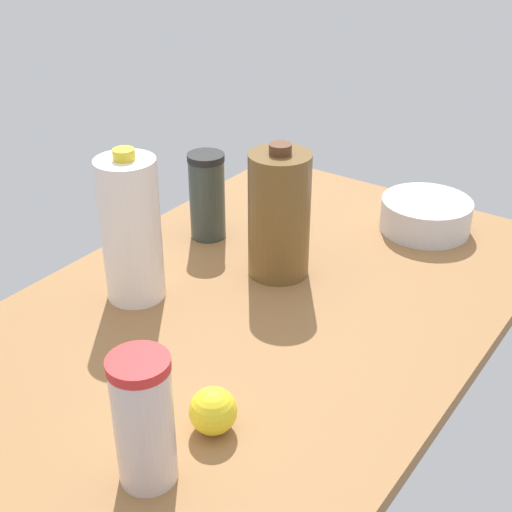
{
  "coord_description": "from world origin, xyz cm",
  "views": [
    {
      "loc": [
        -86.05,
        -60.58,
        72.01
      ],
      "look_at": [
        0.0,
        0.0,
        13.0
      ],
      "focal_mm": 50.0,
      "sensor_mm": 36.0,
      "label": 1
    }
  ],
  "objects_px": {
    "tumbler_cup": "(144,420)",
    "lemon_beside_bowl": "(213,411)",
    "mixing_bowl": "(426,215)",
    "milk_jug": "(131,230)",
    "chocolate_milk_jug": "(279,215)",
    "shaker_bottle": "(207,196)"
  },
  "relations": [
    {
      "from": "tumbler_cup",
      "to": "lemon_beside_bowl",
      "type": "distance_m",
      "value": 0.13
    },
    {
      "from": "shaker_bottle",
      "to": "lemon_beside_bowl",
      "type": "bearing_deg",
      "value": -140.83
    },
    {
      "from": "chocolate_milk_jug",
      "to": "lemon_beside_bowl",
      "type": "xyz_separation_m",
      "value": [
        -0.41,
        -0.17,
        -0.09
      ]
    },
    {
      "from": "mixing_bowl",
      "to": "lemon_beside_bowl",
      "type": "xyz_separation_m",
      "value": [
        -0.73,
        -0.01,
        -0.0
      ]
    },
    {
      "from": "tumbler_cup",
      "to": "mixing_bowl",
      "type": "distance_m",
      "value": 0.85
    },
    {
      "from": "mixing_bowl",
      "to": "tumbler_cup",
      "type": "bearing_deg",
      "value": 179.58
    },
    {
      "from": "tumbler_cup",
      "to": "lemon_beside_bowl",
      "type": "xyz_separation_m",
      "value": [
        0.11,
        -0.02,
        -0.06
      ]
    },
    {
      "from": "mixing_bowl",
      "to": "shaker_bottle",
      "type": "xyz_separation_m",
      "value": [
        -0.29,
        0.36,
        0.06
      ]
    },
    {
      "from": "shaker_bottle",
      "to": "chocolate_milk_jug",
      "type": "height_order",
      "value": "chocolate_milk_jug"
    },
    {
      "from": "milk_jug",
      "to": "lemon_beside_bowl",
      "type": "distance_m",
      "value": 0.39
    },
    {
      "from": "tumbler_cup",
      "to": "chocolate_milk_jug",
      "type": "xyz_separation_m",
      "value": [
        0.52,
        0.15,
        0.03
      ]
    },
    {
      "from": "shaker_bottle",
      "to": "lemon_beside_bowl",
      "type": "height_order",
      "value": "shaker_bottle"
    },
    {
      "from": "milk_jug",
      "to": "mixing_bowl",
      "type": "height_order",
      "value": "milk_jug"
    },
    {
      "from": "chocolate_milk_jug",
      "to": "shaker_bottle",
      "type": "bearing_deg",
      "value": 78.98
    },
    {
      "from": "milk_jug",
      "to": "lemon_beside_bowl",
      "type": "bearing_deg",
      "value": -120.64
    },
    {
      "from": "mixing_bowl",
      "to": "shaker_bottle",
      "type": "distance_m",
      "value": 0.46
    },
    {
      "from": "mixing_bowl",
      "to": "chocolate_milk_jug",
      "type": "height_order",
      "value": "chocolate_milk_jug"
    },
    {
      "from": "shaker_bottle",
      "to": "chocolate_milk_jug",
      "type": "distance_m",
      "value": 0.21
    },
    {
      "from": "milk_jug",
      "to": "chocolate_milk_jug",
      "type": "xyz_separation_m",
      "value": [
        0.22,
        -0.16,
        -0.01
      ]
    },
    {
      "from": "shaker_bottle",
      "to": "chocolate_milk_jug",
      "type": "relative_size",
      "value": 0.71
    },
    {
      "from": "milk_jug",
      "to": "chocolate_milk_jug",
      "type": "height_order",
      "value": "milk_jug"
    },
    {
      "from": "lemon_beside_bowl",
      "to": "shaker_bottle",
      "type": "bearing_deg",
      "value": 39.17
    }
  ]
}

